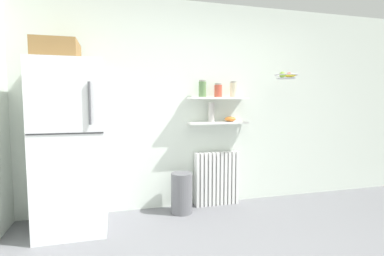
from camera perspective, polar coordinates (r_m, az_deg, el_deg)
name	(u,v)px	position (r m, az deg, el deg)	size (l,w,h in m)	color
back_wall	(200,106)	(3.80, 1.52, 4.42)	(7.04, 0.10, 2.60)	silver
refrigerator	(71,142)	(3.28, -22.70, -2.63)	(0.68, 0.75, 1.96)	silver
radiator	(217,178)	(3.87, 4.88, -9.84)	(0.58, 0.12, 0.70)	white
wall_shelf_lower	(218,123)	(3.72, 5.12, 1.03)	(0.77, 0.22, 0.03)	white
wall_shelf_upper	(218,98)	(3.71, 5.16, 5.87)	(0.77, 0.22, 0.03)	white
storage_jar_0	(202,89)	(3.64, 2.06, 7.74)	(0.09, 0.09, 0.21)	#5B7F4C
storage_jar_1	(218,90)	(3.71, 5.17, 7.38)	(0.10, 0.10, 0.17)	#C64C38
storage_jar_2	(233,89)	(3.79, 8.16, 7.53)	(0.09, 0.09, 0.20)	beige
vase	(211,112)	(3.68, 3.85, 3.12)	(0.08, 0.08, 0.25)	#B2ADA8
shelf_bowl	(230,119)	(3.77, 7.53, 1.76)	(0.15, 0.15, 0.07)	orange
trash_bin	(182,193)	(3.61, -2.05, -12.65)	(0.26, 0.26, 0.49)	slate
hanging_fruit_basket	(286,76)	(3.85, 18.08, 9.76)	(0.29, 0.29, 0.09)	#B2B2B7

